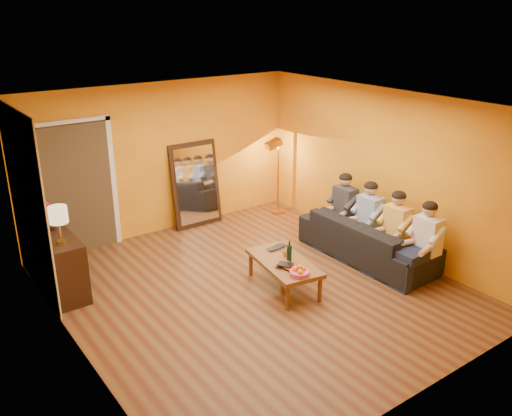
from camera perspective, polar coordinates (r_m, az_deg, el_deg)
room_shell at (r=7.48m, az=-1.59°, el=1.31°), size 5.00×5.50×2.60m
white_accent at (r=7.78m, az=-22.94°, el=0.39°), size 0.02×1.90×2.58m
doorway_recess at (r=9.08m, az=-18.40°, el=2.08°), size 1.06×0.30×2.10m
door_jamb_left at (r=8.83m, az=-21.65°, el=1.16°), size 0.08×0.06×2.20m
door_jamb_right at (r=9.14m, az=-14.79°, el=2.59°), size 0.08×0.06×2.20m
door_header at (r=8.70m, az=-18.94°, el=8.57°), size 1.22×0.06×0.08m
mirror_frame at (r=9.75m, az=-6.40°, el=2.49°), size 0.92×0.27×1.51m
mirror_glass at (r=9.72m, az=-6.28°, el=2.43°), size 0.78×0.21×1.35m
sideboard at (r=7.97m, az=-20.02°, el=-5.56°), size 0.44×1.18×0.85m
table_lamp at (r=7.43m, az=-19.98°, el=-1.71°), size 0.24×0.24×0.51m
sofa at (r=8.68m, az=11.61°, el=-3.19°), size 2.27×0.89×0.66m
coffee_table at (r=7.69m, az=2.93°, el=-7.00°), size 0.81×1.31×0.42m
floor_lamp at (r=10.25m, az=2.35°, el=3.28°), size 0.33×0.27×1.44m
dog at (r=8.78m, az=11.07°, el=-3.01°), size 0.46×0.60×0.62m
person_far_left at (r=8.09m, az=17.54°, el=-3.41°), size 0.70×0.44×1.22m
person_mid_left at (r=8.39m, az=14.58°, el=-2.21°), size 0.70×0.44×1.22m
person_mid_right at (r=8.72m, az=11.84°, el=-1.10°), size 0.70×0.44×1.22m
person_far_right at (r=9.07m, az=9.31°, el=-0.06°), size 0.70×0.44×1.22m
fruit_bowl at (r=7.20m, az=4.60°, el=-6.50°), size 0.26×0.26×0.16m
wine_bottle at (r=7.52m, az=3.52°, el=-4.57°), size 0.07×0.07×0.31m
tumbler at (r=7.73m, az=3.11°, el=-4.77°), size 0.11×0.11×0.08m
laptop at (r=7.94m, az=2.40°, el=-4.27°), size 0.33×0.23×0.02m
book_lower at (r=7.35m, az=2.84°, el=-6.44°), size 0.26×0.28×0.02m
book_mid at (r=7.35m, az=2.86°, el=-6.25°), size 0.19×0.25×0.02m
book_upper at (r=7.33m, az=2.89°, el=-6.20°), size 0.23×0.25×0.02m
vase at (r=7.99m, az=-20.99°, el=-1.50°), size 0.19×0.19×0.20m
flowers at (r=7.91m, az=-21.20°, el=0.04°), size 0.17×0.17×0.42m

